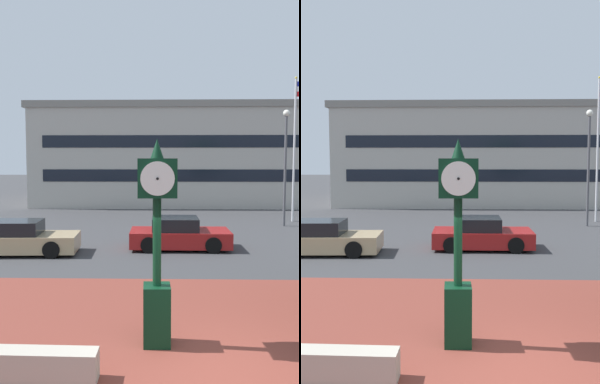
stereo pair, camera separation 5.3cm
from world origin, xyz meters
The scene contains 9 objects.
ground_plane centered at (0.00, 0.00, 0.00)m, with size 200.00×200.00×0.00m, color #38383A.
plaza_brick_paving centered at (0.00, 0.82, 0.00)m, with size 44.00×9.63×0.01m, color brown.
planter_wall centered at (-3.64, -0.12, 0.25)m, with size 3.20×0.40×0.50m, color #ADA393.
street_clock centered at (-1.10, 1.22, 2.12)m, with size 0.74×0.84×3.98m.
car_street_near centered at (-0.27, 10.03, 0.57)m, with size 4.02×1.98×1.28m.
car_street_mid centered at (-6.48, 8.95, 0.57)m, with size 4.50×2.02×1.28m.
flagpole_primary centered at (6.94, 17.73, 4.86)m, with size 1.40×0.14×8.43m.
civic_building centered at (1.28, 30.36, 4.01)m, with size 24.92×13.68×8.01m.
street_lamp_post centered at (5.79, 15.98, 3.89)m, with size 0.36×0.36×6.32m.
Camera 2 is at (-0.99, -6.51, 3.56)m, focal length 38.32 mm.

